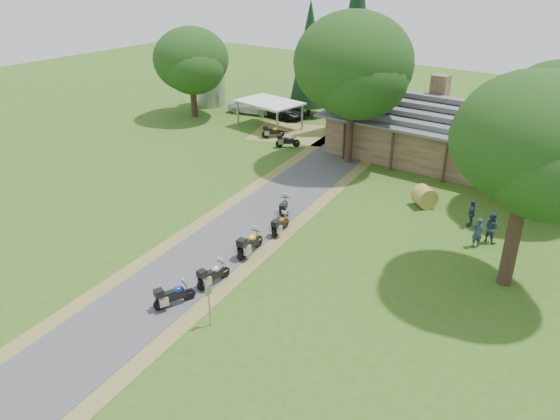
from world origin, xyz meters
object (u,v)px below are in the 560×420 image
Objects in this scene: carport at (270,115)px; motorcycle_row_d at (280,223)px; motorcycle_row_b at (213,273)px; motorcycle_carport_b at (288,140)px; hay_bale at (424,197)px; lodge at (469,133)px; silo at (210,76)px; motorcycle_row_e at (284,207)px; motorcycle_row_c at (250,242)px; car_dark_suv at (282,106)px; motorcycle_row_a at (174,294)px; car_white_sedan at (251,104)px; motorcycle_carport_a at (273,131)px.

motorcycle_row_d is (13.04, -16.12, -0.64)m from carport.
motorcycle_row_b is 1.00× the size of motorcycle_carport_b.
motorcycle_row_b is 1.05× the size of motorcycle_row_d.
hay_bale is at bearing -58.89° from motorcycle_carport_b.
lodge reaches higher than carport.
lodge reaches higher than hay_bale.
motorcycle_row_e is at bearing -38.19° from silo.
motorcycle_row_c is at bearing -102.25° from motorcycle_carport_b.
silo is 34.67m from motorcycle_row_b.
motorcycle_row_b is (-4.09, -23.51, -1.84)m from lodge.
carport reaches higher than car_dark_suv.
motorcycle_row_a is (13.38, -24.69, -0.61)m from carport.
motorcycle_row_b is at bearing 176.07° from motorcycle_row_d.
hay_bale is (4.59, 14.50, 0.05)m from motorcycle_row_b.
silo is 3.52× the size of motorcycle_row_d.
car_dark_suv is at bearing 172.97° from lodge.
motorcycle_carport_b is (8.98, -6.33, -0.38)m from car_white_sedan.
motorcycle_row_d is 2.16m from motorcycle_row_e.
motorcycle_carport_a is (-15.66, -3.36, -1.85)m from lodge.
motorcycle_row_b is 0.98× the size of motorcycle_row_e.
lodge reaches higher than motorcycle_carport_a.
car_white_sedan reaches higher than motorcycle_row_d.
motorcycle_row_d is at bearing -39.72° from silo.
motorcycle_row_d is at bearing -99.57° from motorcycle_carport_a.
motorcycle_carport_a is at bearing -39.40° from carport.
carport is 3.17× the size of motorcycle_row_a.
motorcycle_carport_b is (14.50, -6.50, -2.38)m from silo.
car_dark_suv is at bearing 116.73° from carport.
hay_bale is (22.62, -10.65, -0.34)m from car_white_sedan.
car_white_sedan is at bearing -1.75° from silo.
motorcycle_carport_b reaches higher than motorcycle_carport_a.
motorcycle_carport_a is at bearing 35.09° from motorcycle_row_b.
motorcycle_row_a is at bearing -53.88° from carport.
lodge is at bearing -24.31° from motorcycle_row_d.
motorcycle_row_d is at bearing -121.97° from hay_bale.
motorcycle_row_d is (17.46, -18.92, -0.41)m from car_white_sedan.
motorcycle_row_a is 2.36m from motorcycle_row_b.
lodge is 20.74m from motorcycle_row_c.
silo is at bearing 108.77° from motorcycle_carport_a.
silo is (-27.64, 1.81, 0.54)m from lodge.
motorcycle_row_d is 1.29× the size of hay_bale.
lodge is 3.58× the size of silo.
car_dark_suv reaches higher than motorcycle_row_d.
motorcycle_carport_b is at bearing -30.01° from carport.
car_white_sedan is at bearing 154.79° from hay_bale.
motorcycle_carport_a is (6.46, -5.00, -0.39)m from car_white_sedan.
car_white_sedan reaches higher than hay_bale.
motorcycle_row_b is 23.24m from motorcycle_carport_a.
lodge is 19.11m from car_dark_suv.
car_dark_suv is (-18.91, 2.33, -1.39)m from lodge.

